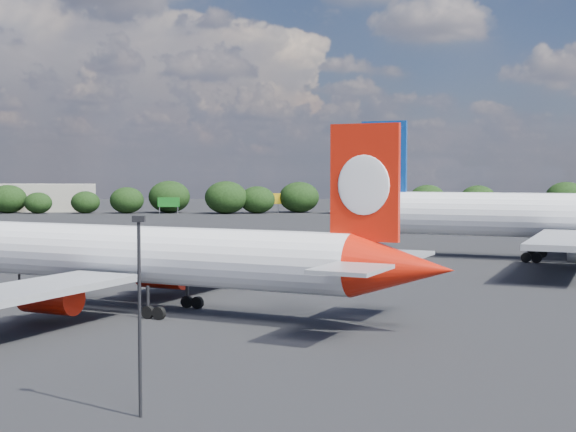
{
  "coord_description": "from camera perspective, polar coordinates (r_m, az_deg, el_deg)",
  "views": [
    {
      "loc": [
        16.4,
        -43.5,
        10.91
      ],
      "look_at": [
        16.0,
        12.0,
        8.0
      ],
      "focal_mm": 50.0,
      "sensor_mm": 36.0,
      "label": 1
    }
  ],
  "objects": [
    {
      "name": "qantas_airliner",
      "position": [
        63.59,
        -8.74,
        -2.93
      ],
      "size": [
        41.71,
        40.23,
        14.39
      ],
      "color": "white",
      "rests_on": "ground"
    },
    {
      "name": "terminal_building",
      "position": [
        249.27,
        -18.65,
        1.25
      ],
      "size": [
        42.0,
        16.0,
        8.0
      ],
      "color": "#A39C8D",
      "rests_on": "ground"
    },
    {
      "name": "china_southern_airliner",
      "position": [
        105.97,
        17.68,
        -0.06
      ],
      "size": [
        53.08,
        51.12,
        18.1
      ],
      "color": "white",
      "rests_on": "ground"
    },
    {
      "name": "billboard_yellow",
      "position": [
        225.66,
        -0.7,
        1.21
      ],
      "size": [
        5.0,
        0.3,
        5.5
      ],
      "color": "gold",
      "rests_on": "ground"
    },
    {
      "name": "ground",
      "position": [
        105.36,
        -8.55,
        -2.98
      ],
      "size": [
        500.0,
        500.0,
        0.0
      ],
      "primitive_type": "plane",
      "color": "black",
      "rests_on": "ground"
    },
    {
      "name": "horizon_treeline",
      "position": [
        223.13,
        0.11,
        1.22
      ],
      "size": [
        209.68,
        16.88,
        9.04
      ],
      "color": "black",
      "rests_on": "ground"
    },
    {
      "name": "apron_lamp_post",
      "position": [
        36.5,
        -10.52,
        -6.11
      ],
      "size": [
        0.55,
        0.3,
        9.07
      ],
      "color": "black",
      "rests_on": "ground"
    },
    {
      "name": "highway_sign",
      "position": [
        222.32,
        -8.49,
        0.96
      ],
      "size": [
        6.0,
        0.3,
        4.5
      ],
      "color": "#125E18",
      "rests_on": "ground"
    }
  ]
}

